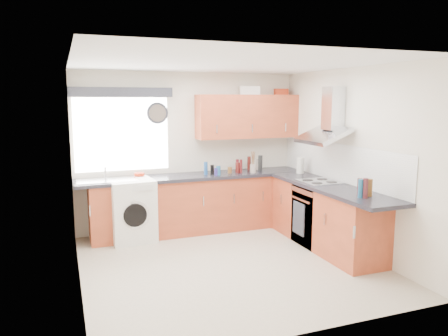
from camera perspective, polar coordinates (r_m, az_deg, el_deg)
name	(u,v)px	position (r m, az deg, el deg)	size (l,w,h in m)	color
ground_plane	(229,264)	(5.69, 0.65, -12.41)	(3.60, 3.60, 0.00)	beige
ceiling	(229,63)	(5.32, 0.70, 13.55)	(3.60, 3.60, 0.02)	white
wall_back	(189,151)	(7.06, -4.61, 2.21)	(3.60, 0.02, 2.50)	silver
wall_front	(306,197)	(3.77, 10.61, -3.80)	(3.60, 0.02, 2.50)	silver
wall_left	(75,176)	(5.01, -18.89, -0.99)	(0.02, 3.60, 2.50)	silver
wall_right	(351,160)	(6.24, 16.29, 1.00)	(0.02, 3.60, 2.50)	silver
window	(122,134)	(6.81, -13.17, 4.30)	(1.40, 0.02, 1.10)	silver
window_blind	(121,92)	(6.70, -13.26, 9.62)	(1.50, 0.18, 0.14)	#272830
splashback	(338,162)	(6.48, 14.61, 0.73)	(0.01, 3.00, 0.54)	white
base_cab_back	(188,205)	(6.90, -4.66, -4.86)	(3.00, 0.58, 0.86)	#993D22
base_cab_corner	(280,197)	(7.48, 7.27, -3.83)	(0.60, 0.60, 0.86)	#993D22
base_cab_right	(325,217)	(6.35, 13.04, -6.28)	(0.58, 2.10, 0.86)	#993D22
worktop_back	(194,176)	(6.83, -3.88, -1.10)	(3.60, 0.62, 0.05)	black
worktop_right	(332,188)	(6.12, 13.89, -2.51)	(0.62, 2.42, 0.05)	black
sink	(107,178)	(6.57, -15.07, -1.22)	(0.84, 0.46, 0.10)	silver
oven	(318,215)	(6.47, 12.23, -6.02)	(0.56, 0.58, 0.85)	black
hob_plate	(320,182)	(6.36, 12.38, -1.74)	(0.52, 0.52, 0.01)	silver
extractor_hood	(328,121)	(6.32, 13.40, 5.95)	(0.52, 0.78, 0.66)	silver
upper_cabinets	(248,116)	(7.17, 3.10, 6.74)	(1.70, 0.35, 0.70)	#993D22
washing_machine	(132,210)	(6.61, -11.96, -5.40)	(0.63, 0.60, 0.92)	silver
wall_clock	(158,113)	(6.87, -8.67, 7.10)	(0.33, 0.33, 0.04)	#272830
casserole	(249,91)	(7.28, 3.26, 10.07)	(0.33, 0.24, 0.14)	silver
storage_box	(281,92)	(7.54, 7.43, 9.83)	(0.22, 0.18, 0.10)	red
utensil_pot	(253,168)	(6.99, 3.81, -0.07)	(0.10, 0.10, 0.14)	gray
kitchen_roll	(300,166)	(7.04, 9.93, 0.32)	(0.12, 0.12, 0.25)	silver
tomato_cluster	(139,174)	(6.78, -11.02, -0.84)	(0.14, 0.14, 0.06)	red
jar_0	(241,166)	(6.94, 2.23, 0.20)	(0.04, 0.04, 0.22)	#4C1011
jar_1	(206,168)	(6.82, -2.40, -0.04)	(0.06, 0.06, 0.20)	navy
jar_2	(218,170)	(6.78, -0.74, -0.33)	(0.07, 0.07, 0.14)	#1A557F
jar_3	(249,163)	(7.28, 3.29, 0.62)	(0.06, 0.06, 0.22)	#541611
jar_4	(258,165)	(7.29, 4.52, 0.45)	(0.07, 0.07, 0.18)	#A6998E
jar_5	(216,172)	(6.78, -1.01, -0.48)	(0.06, 0.06, 0.11)	navy
jar_6	(230,170)	(6.95, 0.75, -0.28)	(0.07, 0.07, 0.10)	brown
jar_7	(238,168)	(6.97, 1.78, 0.03)	(0.07, 0.07, 0.17)	#511311
jar_8	(237,165)	(7.19, 1.75, 0.39)	(0.05, 0.05, 0.19)	maroon
jar_9	(212,170)	(6.83, -1.56, -0.22)	(0.06, 0.06, 0.15)	black
jar_10	(260,163)	(7.19, 4.76, 0.63)	(0.07, 0.07, 0.26)	black
bottle_0	(370,188)	(5.57, 18.48, -2.45)	(0.07, 0.07, 0.21)	brown
bottle_1	(360,187)	(5.53, 17.31, -2.44)	(0.06, 0.06, 0.22)	#48191D
bottle_2	(361,189)	(5.45, 17.41, -2.58)	(0.06, 0.06, 0.22)	#195378
bottle_3	(365,188)	(5.45, 17.97, -2.52)	(0.06, 0.06, 0.24)	#521D21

